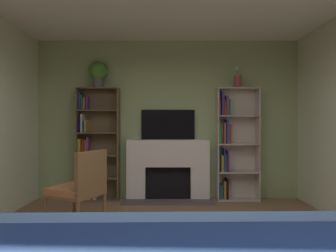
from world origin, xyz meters
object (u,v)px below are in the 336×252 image
potted_plant (98,73)px  armchair (81,186)px  fireplace (168,168)px  bookshelf_left (94,149)px  bookshelf_right (232,144)px  tv (168,125)px  vase_with_flowers (238,81)px

potted_plant → armchair: (0.11, -1.48, -1.72)m
fireplace → bookshelf_left: bearing=179.7°
fireplace → bookshelf_right: 1.23m
fireplace → armchair: size_ratio=1.56×
bookshelf_right → armchair: 2.78m
fireplace → armchair: 1.90m
fireplace → bookshelf_left: (-1.33, 0.01, 0.34)m
bookshelf_left → bookshelf_right: bearing=0.1°
tv → potted_plant: size_ratio=2.05×
tv → bookshelf_right: 1.20m
tv → potted_plant: potted_plant is taller
tv → bookshelf_right: bookshelf_right is taller
fireplace → bookshelf_right: bearing=0.6°
armchair → potted_plant: bearing=94.2°
potted_plant → armchair: size_ratio=0.46×
bookshelf_right → vase_with_flowers: bearing=-29.2°
bookshelf_right → potted_plant: 2.70m
bookshelf_left → bookshelf_right: same height
bookshelf_left → armchair: size_ratio=1.98×
tv → vase_with_flowers: bearing=-5.5°
tv → bookshelf_right: (1.15, -0.07, -0.35)m
bookshelf_left → armchair: (0.20, -1.53, -0.36)m
armchair → fireplace: bearing=53.4°
vase_with_flowers → tv: bearing=174.5°
armchair → bookshelf_left: bearing=97.3°
bookshelf_left → vase_with_flowers: (2.56, -0.05, 1.22)m
fireplace → armchair: bearing=-126.6°
fireplace → potted_plant: 2.10m
vase_with_flowers → bookshelf_left: bearing=179.0°
fireplace → bookshelf_right: bookshelf_right is taller
vase_with_flowers → potted_plant: bearing=-180.0°
bookshelf_right → potted_plant: bearing=-178.8°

